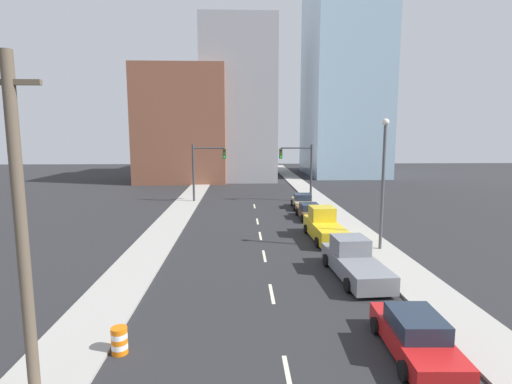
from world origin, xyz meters
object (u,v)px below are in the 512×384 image
(utility_pole_left_near, at_px, (22,234))
(street_lamp, at_px, (383,176))
(traffic_signal_right, at_px, (302,165))
(sedan_brown, at_px, (310,212))
(traffic_signal_left, at_px, (202,165))
(sedan_tan, at_px, (303,202))
(sedan_red, at_px, (415,336))
(pickup_truck_gray, at_px, (354,262))
(traffic_barrel, at_px, (119,340))
(pickup_truck_yellow, at_px, (324,227))

(utility_pole_left_near, bearing_deg, street_lamp, 44.28)
(traffic_signal_right, xyz_separation_m, sedan_brown, (-0.74, -9.32, -3.51))
(street_lamp, bearing_deg, traffic_signal_right, 96.29)
(sedan_brown, bearing_deg, utility_pole_left_near, -117.30)
(traffic_signal_left, relative_size, sedan_tan, 1.47)
(sedan_red, bearing_deg, utility_pole_left_near, -167.48)
(traffic_signal_right, height_order, sedan_tan, traffic_signal_right)
(pickup_truck_gray, bearing_deg, sedan_tan, 85.78)
(utility_pole_left_near, xyz_separation_m, traffic_barrel, (1.57, 2.61, -4.48))
(traffic_signal_right, bearing_deg, sedan_brown, -94.56)
(pickup_truck_yellow, bearing_deg, traffic_signal_left, 119.87)
(pickup_truck_yellow, relative_size, sedan_brown, 1.35)
(traffic_signal_right, relative_size, street_lamp, 0.76)
(utility_pole_left_near, distance_m, pickup_truck_gray, 15.98)
(traffic_signal_right, bearing_deg, utility_pole_left_near, -110.55)
(traffic_barrel, xyz_separation_m, sedan_tan, (10.64, 27.32, 0.20))
(traffic_signal_right, bearing_deg, traffic_signal_left, 180.00)
(traffic_signal_right, xyz_separation_m, utility_pole_left_near, (-12.79, -34.13, 0.82))
(traffic_signal_left, distance_m, street_lamp, 23.72)
(street_lamp, height_order, sedan_brown, street_lamp)
(street_lamp, height_order, sedan_red, street_lamp)
(traffic_signal_right, relative_size, sedan_red, 1.33)
(traffic_signal_right, relative_size, pickup_truck_yellow, 1.04)
(utility_pole_left_near, xyz_separation_m, sedan_tan, (12.20, 29.93, -4.28))
(utility_pole_left_near, relative_size, street_lamp, 1.13)
(pickup_truck_gray, height_order, sedan_tan, pickup_truck_gray)
(street_lamp, bearing_deg, pickup_truck_gray, -123.22)
(traffic_signal_left, bearing_deg, pickup_truck_yellow, -58.02)
(traffic_barrel, height_order, sedan_brown, sedan_brown)
(traffic_signal_left, relative_size, traffic_barrel, 6.80)
(traffic_barrel, relative_size, street_lamp, 0.11)
(traffic_signal_left, xyz_separation_m, sedan_tan, (10.66, -4.20, -3.45))
(utility_pole_left_near, bearing_deg, traffic_signal_left, 87.40)
(sedan_brown, bearing_deg, sedan_red, -92.02)
(street_lamp, xyz_separation_m, sedan_red, (-3.15, -12.43, -4.27))
(traffic_barrel, distance_m, pickup_truck_gray, 12.60)
(traffic_signal_right, bearing_deg, sedan_red, -91.78)
(traffic_barrel, xyz_separation_m, pickup_truck_yellow, (10.30, 14.99, 0.43))
(sedan_red, bearing_deg, traffic_signal_left, 109.98)
(traffic_signal_left, height_order, utility_pole_left_near, utility_pole_left_near)
(utility_pole_left_near, relative_size, sedan_tan, 2.20)
(sedan_brown, bearing_deg, traffic_barrel, -116.68)
(traffic_signal_right, distance_m, pickup_truck_yellow, 16.87)
(traffic_barrel, height_order, sedan_tan, sedan_tan)
(traffic_barrel, relative_size, sedan_brown, 0.21)
(utility_pole_left_near, height_order, pickup_truck_gray, utility_pole_left_near)
(utility_pole_left_near, distance_m, street_lamp, 20.88)
(traffic_signal_left, distance_m, sedan_brown, 14.47)
(pickup_truck_gray, relative_size, sedan_tan, 1.44)
(utility_pole_left_near, xyz_separation_m, pickup_truck_yellow, (11.87, 17.60, -4.04))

